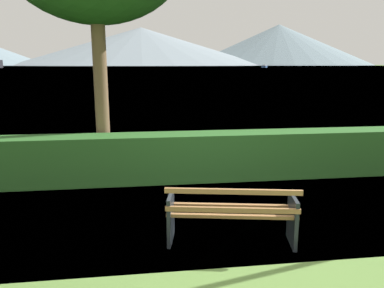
% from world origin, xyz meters
% --- Properties ---
extents(ground_plane, '(1400.00, 1400.00, 0.00)m').
position_xyz_m(ground_plane, '(0.00, 0.00, 0.00)').
color(ground_plane, '#567A38').
extents(water_surface, '(620.00, 620.00, 0.00)m').
position_xyz_m(water_surface, '(0.00, 309.32, 0.00)').
color(water_surface, slate).
rests_on(water_surface, ground_plane).
extents(park_bench, '(1.81, 0.88, 0.87)m').
position_xyz_m(park_bench, '(-0.01, -0.06, 0.43)').
color(park_bench, olive).
rests_on(park_bench, ground_plane).
extents(hedge_row, '(9.73, 0.69, 0.99)m').
position_xyz_m(hedge_row, '(0.00, 2.92, 0.49)').
color(hedge_row, '#285B23').
rests_on(hedge_row, ground_plane).
extents(fishing_boat_near, '(5.58, 7.45, 1.84)m').
position_xyz_m(fishing_boat_near, '(73.67, 221.26, 0.70)').
color(fishing_boat_near, '#335693').
rests_on(fishing_boat_near, water_surface).
extents(distant_hills, '(776.97, 357.54, 62.73)m').
position_xyz_m(distant_hills, '(-11.18, 564.99, 28.53)').
color(distant_hills, slate).
rests_on(distant_hills, ground_plane).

